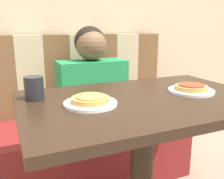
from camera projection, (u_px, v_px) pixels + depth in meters
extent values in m
cube|color=maroon|center=(93.00, 148.00, 1.75)|extent=(1.26, 0.56, 0.43)
cube|color=brown|center=(2.00, 79.00, 1.63)|extent=(0.18, 0.09, 0.56)
cube|color=tan|center=(31.00, 77.00, 1.70)|extent=(0.18, 0.09, 0.56)
cube|color=brown|center=(57.00, 75.00, 1.77)|extent=(0.18, 0.09, 0.56)
cube|color=tan|center=(81.00, 73.00, 1.84)|extent=(0.18, 0.09, 0.56)
cube|color=brown|center=(104.00, 71.00, 1.91)|extent=(0.18, 0.09, 0.56)
cube|color=tan|center=(125.00, 70.00, 1.98)|extent=(0.18, 0.09, 0.56)
cube|color=brown|center=(145.00, 68.00, 2.05)|extent=(0.18, 0.09, 0.56)
cube|color=black|center=(144.00, 101.00, 1.04)|extent=(1.00, 0.66, 0.03)
cube|color=#1E8447|center=(92.00, 91.00, 1.65)|extent=(0.44, 0.20, 0.40)
sphere|color=brown|center=(91.00, 45.00, 1.58)|extent=(0.20, 0.20, 0.20)
sphere|color=black|center=(90.00, 42.00, 1.60)|extent=(0.20, 0.20, 0.20)
cylinder|color=white|center=(90.00, 103.00, 0.93)|extent=(0.20, 0.20, 0.01)
cylinder|color=white|center=(191.00, 91.00, 1.12)|extent=(0.20, 0.20, 0.01)
cylinder|color=#C68E47|center=(90.00, 99.00, 0.93)|extent=(0.14, 0.14, 0.02)
cylinder|color=gold|center=(90.00, 96.00, 0.93)|extent=(0.11, 0.11, 0.01)
cylinder|color=#C68E47|center=(191.00, 88.00, 1.11)|extent=(0.14, 0.14, 0.02)
cylinder|color=#B73823|center=(191.00, 85.00, 1.11)|extent=(0.11, 0.11, 0.01)
cylinder|color=#232328|center=(34.00, 88.00, 0.99)|extent=(0.08, 0.08, 0.09)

